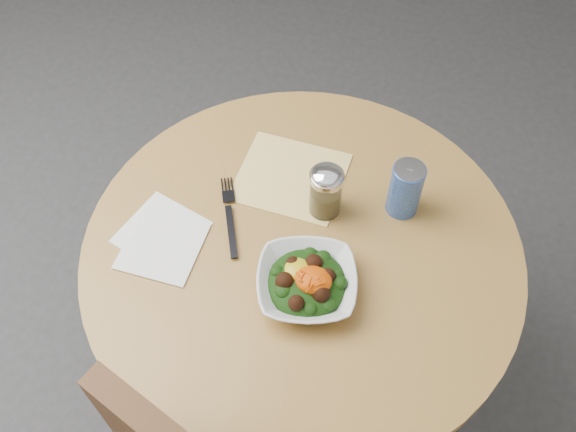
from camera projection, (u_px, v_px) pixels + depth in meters
The scene contains 8 objects.
ground at pixel (298, 382), 1.92m from camera, with size 6.00×6.00×0.00m, color #313133.
table at pixel (301, 293), 1.47m from camera, with size 0.90×0.90×0.75m.
cloth_napkin at pixel (291, 177), 1.41m from camera, with size 0.23×0.21×0.00m, color #E3A30B.
paper_napkins at pixel (162, 239), 1.31m from camera, with size 0.19×0.21×0.00m.
salad_bowl at pixel (307, 283), 1.23m from camera, with size 0.23×0.23×0.07m.
fork at pixel (230, 214), 1.35m from camera, with size 0.10×0.20×0.00m.
spice_shaker at pixel (326, 191), 1.31m from camera, with size 0.07×0.07×0.13m.
beverage_can at pixel (405, 189), 1.31m from camera, with size 0.07×0.07×0.13m.
Camera 1 is at (0.15, -0.69, 1.85)m, focal length 40.00 mm.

